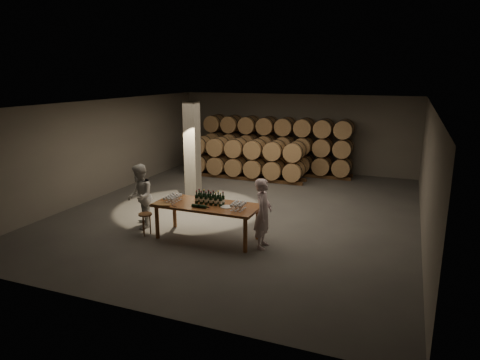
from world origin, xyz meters
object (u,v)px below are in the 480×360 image
at_px(notebook_near, 165,205).
at_px(person_woman, 140,196).
at_px(stool, 145,217).
at_px(person_man, 263,214).
at_px(plate, 226,207).
at_px(tasting_table, 207,208).
at_px(bottle_cluster, 210,199).

bearing_deg(notebook_near, person_woman, 135.69).
distance_m(notebook_near, stool, 0.82).
relative_size(notebook_near, person_man, 0.16).
bearing_deg(person_man, plate, 87.85).
relative_size(plate, stool, 0.52).
bearing_deg(person_man, person_woman, 84.14).
xyz_separation_m(tasting_table, person_man, (1.46, -0.01, 0.05)).
distance_m(plate, person_man, 0.92).
height_order(stool, person_man, person_man).
bearing_deg(notebook_near, tasting_table, 8.16).
xyz_separation_m(notebook_near, stool, (-0.67, 0.11, -0.45)).
bearing_deg(plate, person_man, 2.07).
height_order(tasting_table, person_woman, person_woman).
xyz_separation_m(tasting_table, stool, (-1.58, -0.34, -0.33)).
xyz_separation_m(tasting_table, plate, (0.54, -0.04, 0.11)).
height_order(tasting_table, person_man, person_man).
height_order(tasting_table, bottle_cluster, bottle_cluster).
relative_size(bottle_cluster, person_woman, 0.43).
relative_size(stool, person_woman, 0.33).
relative_size(bottle_cluster, plate, 2.51).
bearing_deg(plate, bottle_cluster, 169.60).
distance_m(bottle_cluster, person_woman, 2.08).
height_order(plate, person_woman, person_woman).
bearing_deg(tasting_table, notebook_near, -153.72).
height_order(tasting_table, notebook_near, notebook_near).
distance_m(person_man, person_woman, 3.48).
height_order(bottle_cluster, notebook_near, bottle_cluster).
xyz_separation_m(bottle_cluster, person_man, (1.41, -0.06, -0.18)).
distance_m(tasting_table, stool, 1.65).
height_order(notebook_near, person_woman, person_woman).
relative_size(plate, person_man, 0.17).
xyz_separation_m(plate, person_woman, (-2.56, 0.13, -0.05)).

